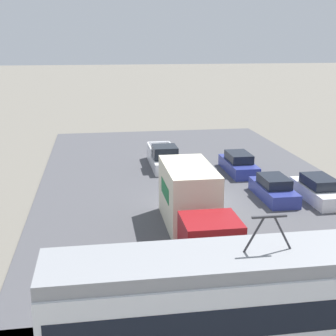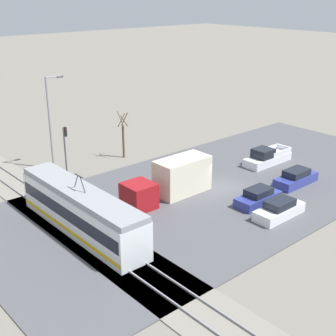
{
  "view_description": "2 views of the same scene",
  "coord_description": "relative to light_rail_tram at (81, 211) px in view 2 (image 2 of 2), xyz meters",
  "views": [
    {
      "loc": [
        6.4,
        26.83,
        9.76
      ],
      "look_at": [
        2.38,
        1.02,
        2.52
      ],
      "focal_mm": 50.0,
      "sensor_mm": 36.0,
      "label": 1
    },
    {
      "loc": [
        -26.87,
        30.26,
        17.38
      ],
      "look_at": [
        1.69,
        5.33,
        2.86
      ],
      "focal_mm": 50.0,
      "sensor_mm": 36.0,
      "label": 2
    }
  ],
  "objects": [
    {
      "name": "traffic_light_pole",
      "position": [
        11.83,
        -5.44,
        1.35
      ],
      "size": [
        0.28,
        0.47,
        4.71
      ],
      "color": "#47474C",
      "rests_on": "ground"
    },
    {
      "name": "road_surface",
      "position": [
        -1.36,
        -14.3,
        -1.69
      ],
      "size": [
        20.84,
        45.48,
        0.08
      ],
      "color": "#4C4C51",
      "rests_on": "ground"
    },
    {
      "name": "sedan_car_0",
      "position": [
        -5.77,
        -13.93,
        -1.07
      ],
      "size": [
        1.79,
        4.44,
        1.42
      ],
      "rotation": [
        0.0,
        0.0,
        3.14
      ],
      "color": "navy",
      "rests_on": "ground"
    },
    {
      "name": "sedan_car_1",
      "position": [
        -5.38,
        -20.04,
        -1.04
      ],
      "size": [
        1.83,
        4.79,
        1.48
      ],
      "color": "navy",
      "rests_on": "ground"
    },
    {
      "name": "box_truck",
      "position": [
        0.33,
        -9.48,
        -0.16
      ],
      "size": [
        2.51,
        8.69,
        3.24
      ],
      "color": "maroon",
      "rests_on": "ground"
    },
    {
      "name": "street_tree",
      "position": [
        11.65,
        -12.38,
        0.62
      ],
      "size": [
        1.22,
        1.01,
        5.17
      ],
      "color": "brown",
      "rests_on": "ground"
    },
    {
      "name": "sedan_car_2",
      "position": [
        -8.44,
        -13.28,
        -1.05
      ],
      "size": [
        1.81,
        4.72,
        1.47
      ],
      "rotation": [
        0.0,
        0.0,
        3.14
      ],
      "color": "silver",
      "rests_on": "ground"
    },
    {
      "name": "light_rail_tram",
      "position": [
        0.0,
        0.0,
        0.0
      ],
      "size": [
        13.82,
        2.69,
        4.54
      ],
      "color": "white",
      "rests_on": "ground"
    },
    {
      "name": "ground_plane",
      "position": [
        -1.36,
        -14.3,
        -1.73
      ],
      "size": [
        320.0,
        320.0,
        0.0
      ],
      "primitive_type": "plane",
      "color": "slate"
    },
    {
      "name": "street_lamp_near_crossing",
      "position": [
        13.76,
        -5.11,
        3.65
      ],
      "size": [
        0.36,
        1.95,
        9.47
      ],
      "color": "gray",
      "rests_on": "ground"
    },
    {
      "name": "pickup_truck",
      "position": [
        -0.05,
        -22.5,
        -0.98
      ],
      "size": [
        1.98,
        5.84,
        1.79
      ],
      "color": "silver",
      "rests_on": "ground"
    },
    {
      "name": "rail_bed",
      "position": [
        -1.36,
        0.0,
        -1.69
      ],
      "size": [
        62.38,
        4.4,
        0.22
      ],
      "color": "gray",
      "rests_on": "ground"
    }
  ]
}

